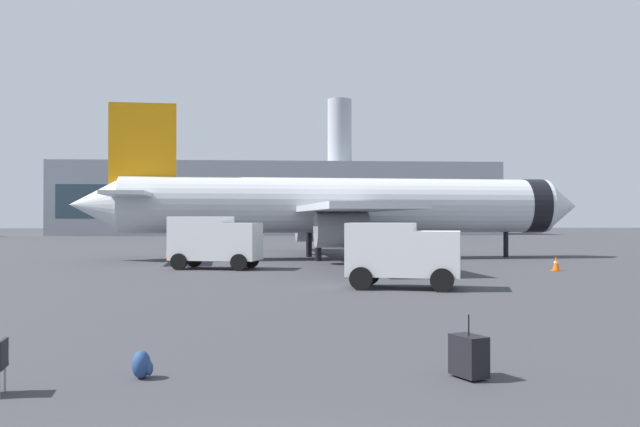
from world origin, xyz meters
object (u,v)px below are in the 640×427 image
safety_cone_mid (556,264)px  rolling_suitcase (469,356)px  service_truck (214,240)px  cargo_van (402,252)px  traveller_backpack (142,365)px  airplane_at_gate (339,206)px  safety_cone_near (168,252)px

safety_cone_mid → rolling_suitcase: size_ratio=0.72×
service_truck → cargo_van: 13.79m
service_truck → safety_cone_mid: service_truck is taller
cargo_van → rolling_suitcase: (-1.67, -14.90, -1.06)m
cargo_van → traveller_backpack: bearing=-116.6°
service_truck → rolling_suitcase: 26.75m
airplane_at_gate → safety_cone_near: airplane_at_gate is taller
rolling_suitcase → service_truck: bearing=104.5°
service_truck → airplane_at_gate: bearing=49.8°
rolling_suitcase → traveller_backpack: 5.64m
airplane_at_gate → rolling_suitcase: size_ratio=32.51×
safety_cone_near → traveller_backpack: (5.25, -36.12, -0.17)m
safety_cone_near → cargo_van: bearing=-59.8°
airplane_at_gate → service_truck: (-7.73, -9.15, -2.05)m
safety_cone_mid → traveller_backpack: (-17.15, -22.91, -0.16)m
service_truck → traveller_backpack: 25.57m
safety_cone_near → rolling_suitcase: (10.88, -36.49, -0.02)m
airplane_at_gate → safety_cone_mid: bearing=-48.3°
service_truck → traveller_backpack: size_ratio=10.82×
safety_cone_mid → rolling_suitcase: 25.97m
rolling_suitcase → traveller_backpack: bearing=176.3°
cargo_van → traveller_backpack: size_ratio=9.97×
cargo_van → safety_cone_mid: 12.97m
airplane_at_gate → traveller_backpack: (-6.67, -34.67, -3.42)m
safety_cone_mid → traveller_backpack: size_ratio=1.64×
airplane_at_gate → service_truck: size_ratio=6.89×
safety_cone_near → rolling_suitcase: 38.07m
safety_cone_mid → traveller_backpack: safety_cone_mid is taller
rolling_suitcase → safety_cone_near: bearing=106.6°
traveller_backpack → rolling_suitcase: bearing=-3.7°
airplane_at_gate → safety_cone_near: (-11.93, 1.46, -3.25)m
safety_cone_near → traveller_backpack: 36.50m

